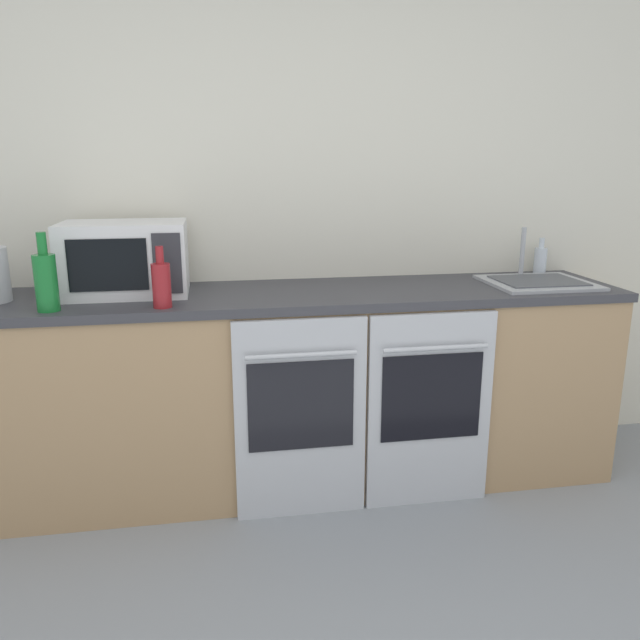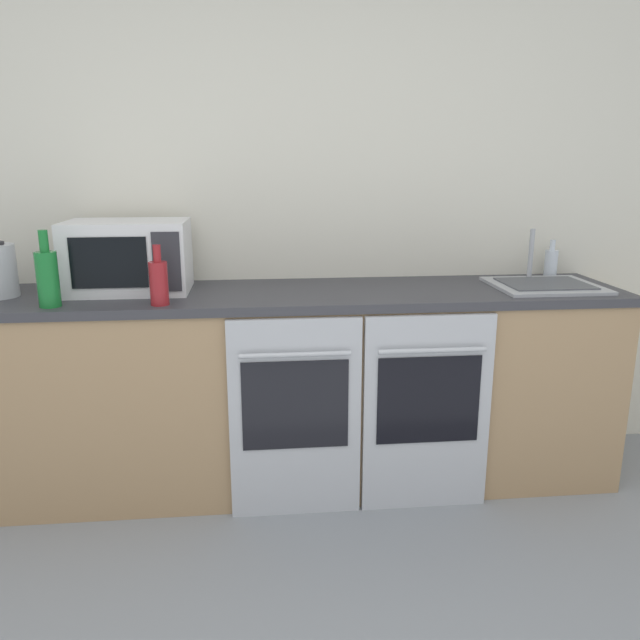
% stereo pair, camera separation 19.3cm
% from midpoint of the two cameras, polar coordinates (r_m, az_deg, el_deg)
% --- Properties ---
extents(wall_back, '(10.00, 0.06, 2.60)m').
position_cam_midpoint_polar(wall_back, '(3.12, -5.60, 10.37)').
color(wall_back, silver).
rests_on(wall_back, ground_plane).
extents(counter_back, '(3.08, 0.63, 0.94)m').
position_cam_midpoint_polar(counter_back, '(2.97, -4.72, -6.27)').
color(counter_back, tan).
rests_on(counter_back, ground_plane).
extents(oven_left, '(0.56, 0.06, 0.89)m').
position_cam_midpoint_polar(oven_left, '(2.68, -3.86, -9.00)').
color(oven_left, '#B7BABF').
rests_on(oven_left, ground_plane).
extents(oven_right, '(0.56, 0.06, 0.89)m').
position_cam_midpoint_polar(oven_right, '(2.79, 8.05, -8.13)').
color(oven_right, '#B7BABF').
rests_on(oven_right, ground_plane).
extents(microwave, '(0.53, 0.36, 0.32)m').
position_cam_midpoint_polar(microwave, '(2.91, -19.21, 5.33)').
color(microwave, silver).
rests_on(microwave, counter_back).
extents(bottle_red, '(0.08, 0.08, 0.25)m').
position_cam_midpoint_polar(bottle_red, '(2.61, -16.37, 3.19)').
color(bottle_red, maroon).
rests_on(bottle_red, counter_back).
extents(bottle_green, '(0.09, 0.09, 0.31)m').
position_cam_midpoint_polar(bottle_green, '(2.70, -25.68, 3.26)').
color(bottle_green, '#19722D').
rests_on(bottle_green, counter_back).
extents(bottle_clear, '(0.06, 0.06, 0.19)m').
position_cam_midpoint_polar(bottle_clear, '(3.43, 17.99, 5.26)').
color(bottle_clear, silver).
rests_on(bottle_clear, counter_back).
extents(sink, '(0.48, 0.43, 0.25)m').
position_cam_midpoint_polar(sink, '(3.14, 17.60, 3.40)').
color(sink, '#A8AAAF').
rests_on(sink, counter_back).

